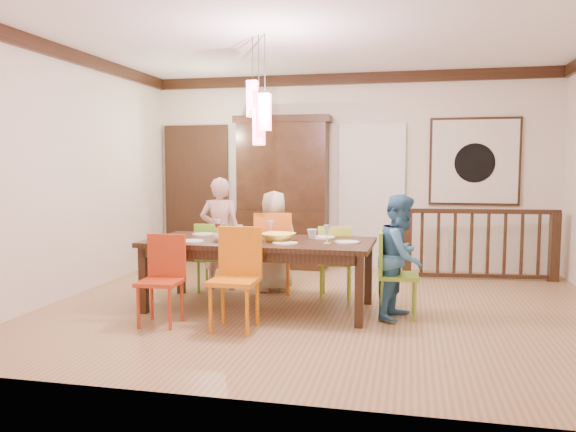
% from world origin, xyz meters
% --- Properties ---
extents(floor, '(6.00, 6.00, 0.00)m').
position_xyz_m(floor, '(0.00, 0.00, 0.00)').
color(floor, '#926646').
rests_on(floor, ground).
extents(ceiling, '(6.00, 6.00, 0.00)m').
position_xyz_m(ceiling, '(0.00, 0.00, 2.90)').
color(ceiling, white).
rests_on(ceiling, wall_back).
extents(wall_back, '(6.00, 0.00, 6.00)m').
position_xyz_m(wall_back, '(0.00, 2.50, 1.45)').
color(wall_back, beige).
rests_on(wall_back, floor).
extents(wall_left, '(0.00, 5.00, 5.00)m').
position_xyz_m(wall_left, '(-3.00, 0.00, 1.45)').
color(wall_left, beige).
rests_on(wall_left, floor).
extents(crown_molding, '(6.00, 5.00, 0.16)m').
position_xyz_m(crown_molding, '(0.00, 0.00, 2.82)').
color(crown_molding, black).
rests_on(crown_molding, wall_back).
extents(panel_door, '(1.04, 0.07, 2.24)m').
position_xyz_m(panel_door, '(-2.40, 2.45, 1.05)').
color(panel_door, black).
rests_on(panel_door, wall_back).
extents(white_doorway, '(0.97, 0.05, 2.22)m').
position_xyz_m(white_doorway, '(0.35, 2.46, 1.05)').
color(white_doorway, silver).
rests_on(white_doorway, wall_back).
extents(painting, '(1.25, 0.06, 1.25)m').
position_xyz_m(painting, '(1.80, 2.46, 1.60)').
color(painting, black).
rests_on(painting, wall_back).
extents(pendant_cluster, '(0.27, 0.21, 1.14)m').
position_xyz_m(pendant_cluster, '(-0.66, -0.17, 2.11)').
color(pendant_cluster, '#FF4C6E').
rests_on(pendant_cluster, ceiling).
extents(dining_table, '(2.43, 1.15, 0.75)m').
position_xyz_m(dining_table, '(-0.66, -0.17, 0.68)').
color(dining_table, black).
rests_on(dining_table, floor).
extents(chair_far_left, '(0.40, 0.40, 0.85)m').
position_xyz_m(chair_far_left, '(-1.42, 0.52, 0.49)').
color(chair_far_left, '#67AB25').
rests_on(chair_far_left, floor).
extents(chair_far_mid, '(0.54, 0.54, 0.99)m').
position_xyz_m(chair_far_mid, '(-0.71, 0.62, 0.57)').
color(chair_far_mid, orange).
rests_on(chair_far_mid, floor).
extents(chair_far_right, '(0.40, 0.40, 0.85)m').
position_xyz_m(chair_far_right, '(0.08, 0.51, 0.49)').
color(chair_far_right, '#B0D038').
rests_on(chair_far_right, floor).
extents(chair_near_left, '(0.41, 0.41, 0.87)m').
position_xyz_m(chair_near_left, '(-1.44, -0.98, 0.50)').
color(chair_near_left, '#AA3413').
rests_on(chair_near_left, floor).
extents(chair_near_mid, '(0.43, 0.43, 0.96)m').
position_xyz_m(chair_near_mid, '(-0.69, -0.98, 0.55)').
color(chair_near_mid, orange).
rests_on(chair_near_mid, floor).
extents(chair_end_right, '(0.41, 0.41, 0.88)m').
position_xyz_m(chair_end_right, '(0.81, -0.20, 0.50)').
color(chair_end_right, '#75A222').
rests_on(chair_end_right, floor).
extents(china_hutch, '(1.44, 0.46, 2.28)m').
position_xyz_m(china_hutch, '(-0.97, 2.30, 1.14)').
color(china_hutch, black).
rests_on(china_hutch, floor).
extents(balustrade, '(2.07, 0.29, 0.96)m').
position_xyz_m(balustrade, '(1.84, 1.95, 0.50)').
color(balustrade, black).
rests_on(balustrade, floor).
extents(person_far_left, '(0.54, 0.38, 1.40)m').
position_xyz_m(person_far_left, '(-1.40, 0.66, 0.70)').
color(person_far_left, beige).
rests_on(person_far_left, floor).
extents(person_far_mid, '(0.66, 0.48, 1.24)m').
position_xyz_m(person_far_mid, '(-0.71, 0.70, 0.62)').
color(person_far_mid, '#BEB490').
rests_on(person_far_mid, floor).
extents(person_end_right, '(0.64, 0.73, 1.26)m').
position_xyz_m(person_end_right, '(0.83, -0.22, 0.63)').
color(person_end_right, teal).
rests_on(person_end_right, floor).
extents(serving_bowl, '(0.43, 0.43, 0.09)m').
position_xyz_m(serving_bowl, '(-0.45, -0.23, 0.79)').
color(serving_bowl, yellow).
rests_on(serving_bowl, dining_table).
extents(small_bowl, '(0.24, 0.24, 0.06)m').
position_xyz_m(small_bowl, '(-0.90, -0.05, 0.78)').
color(small_bowl, white).
rests_on(small_bowl, dining_table).
extents(cup_left, '(0.14, 0.14, 0.09)m').
position_xyz_m(cup_left, '(-1.06, -0.39, 0.79)').
color(cup_left, silver).
rests_on(cup_left, dining_table).
extents(cup_right, '(0.14, 0.14, 0.10)m').
position_xyz_m(cup_right, '(-0.13, 0.05, 0.80)').
color(cup_right, silver).
rests_on(cup_right, dining_table).
extents(plate_far_left, '(0.26, 0.26, 0.01)m').
position_xyz_m(plate_far_left, '(-1.41, 0.12, 0.76)').
color(plate_far_left, white).
rests_on(plate_far_left, dining_table).
extents(plate_far_mid, '(0.26, 0.26, 0.01)m').
position_xyz_m(plate_far_mid, '(-0.64, 0.11, 0.76)').
color(plate_far_mid, white).
rests_on(plate_far_mid, dining_table).
extents(plate_far_right, '(0.26, 0.26, 0.01)m').
position_xyz_m(plate_far_right, '(-0.02, 0.13, 0.76)').
color(plate_far_right, white).
rests_on(plate_far_right, dining_table).
extents(plate_near_left, '(0.26, 0.26, 0.01)m').
position_xyz_m(plate_near_left, '(-1.32, -0.47, 0.76)').
color(plate_near_left, white).
rests_on(plate_near_left, dining_table).
extents(plate_near_mid, '(0.26, 0.26, 0.01)m').
position_xyz_m(plate_near_mid, '(-0.33, -0.41, 0.76)').
color(plate_near_mid, white).
rests_on(plate_near_mid, dining_table).
extents(plate_end_right, '(0.26, 0.26, 0.01)m').
position_xyz_m(plate_end_right, '(0.28, -0.20, 0.76)').
color(plate_end_right, white).
rests_on(plate_end_right, dining_table).
extents(wine_glass_a, '(0.08, 0.08, 0.19)m').
position_xyz_m(wine_glass_a, '(-1.21, 0.03, 0.84)').
color(wine_glass_a, '#590C19').
rests_on(wine_glass_a, dining_table).
extents(wine_glass_b, '(0.08, 0.08, 0.19)m').
position_xyz_m(wine_glass_b, '(-0.59, 0.04, 0.84)').
color(wine_glass_b, silver).
rests_on(wine_glass_b, dining_table).
extents(wine_glass_c, '(0.08, 0.08, 0.19)m').
position_xyz_m(wine_glass_c, '(-0.79, -0.48, 0.84)').
color(wine_glass_c, '#590C19').
rests_on(wine_glass_c, dining_table).
extents(wine_glass_d, '(0.08, 0.08, 0.19)m').
position_xyz_m(wine_glass_d, '(0.09, -0.29, 0.84)').
color(wine_glass_d, silver).
rests_on(wine_glass_d, dining_table).
extents(napkin, '(0.18, 0.14, 0.01)m').
position_xyz_m(napkin, '(-0.79, -0.47, 0.76)').
color(napkin, '#D83359').
rests_on(napkin, dining_table).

